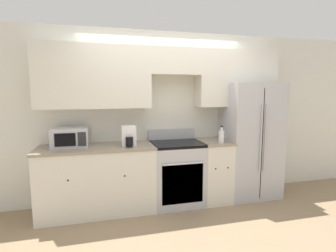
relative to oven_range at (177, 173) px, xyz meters
name	(u,v)px	position (x,y,z in m)	size (l,w,h in m)	color
ground_plane	(173,212)	(-0.14, -0.31, -0.47)	(12.00, 12.00, 0.00)	#937A5B
wall_back	(163,100)	(-0.14, 0.27, 1.08)	(8.00, 0.39, 2.60)	silver
lower_cabinets_left	(98,179)	(-1.15, 0.00, 0.00)	(1.58, 0.64, 0.94)	silver
lower_cabinets_right	(213,170)	(0.59, 0.00, 0.00)	(0.45, 0.64, 0.94)	silver
oven_range	(177,173)	(0.00, 0.00, 0.00)	(0.75, 0.65, 1.10)	#B7B7BC
refrigerator	(249,140)	(1.23, 0.05, 0.43)	(0.86, 0.75, 1.81)	#B7B7BC
microwave	(70,137)	(-1.50, 0.08, 0.59)	(0.47, 0.40, 0.26)	#B7B7BC
bottle	(221,136)	(0.62, -0.20, 0.56)	(0.08, 0.08, 0.25)	silver
coffee_maker	(129,137)	(-0.72, -0.09, 0.60)	(0.19, 0.20, 0.28)	white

